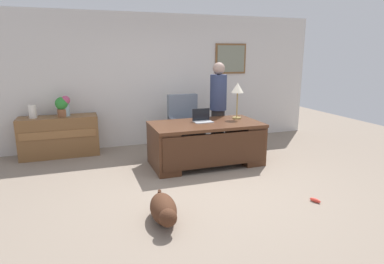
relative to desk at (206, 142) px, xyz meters
name	(u,v)px	position (x,y,z in m)	size (l,w,h in m)	color
ground_plane	(207,185)	(-0.34, -0.88, -0.40)	(12.00, 12.00, 0.00)	gray
back_wall	(163,80)	(-0.33, 1.72, 0.95)	(7.00, 0.16, 2.70)	silver
desk	(206,142)	(0.00, 0.00, 0.00)	(1.89, 1.00, 0.74)	#4C2B19
credenza	(59,136)	(-2.44, 1.37, -0.02)	(1.40, 0.50, 0.76)	brown
armchair	(185,126)	(-0.09, 0.92, 0.09)	(0.60, 0.59, 1.11)	slate
person_standing	(218,106)	(0.51, 0.67, 0.50)	(0.32, 0.32, 1.74)	#262323
dog_lying	(164,210)	(-1.21, -1.75, -0.25)	(0.35, 0.79, 0.30)	#472819
laptop	(202,119)	(-0.03, 0.14, 0.39)	(0.32, 0.22, 0.22)	#B2B5BA
desk_lamp	(238,90)	(0.68, 0.22, 0.85)	(0.22, 0.22, 0.65)	#9E8447
vase_with_flowers	(66,105)	(-2.28, 1.37, 0.57)	(0.17, 0.17, 0.38)	#8BA4AA
vase_empty	(33,111)	(-2.85, 1.37, 0.47)	(0.14, 0.14, 0.24)	silver
potted_plant	(62,106)	(-2.34, 1.37, 0.55)	(0.24, 0.24, 0.36)	brown
dog_toy_bone	(315,200)	(0.79, -1.89, -0.38)	(0.15, 0.05, 0.05)	#E53F33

